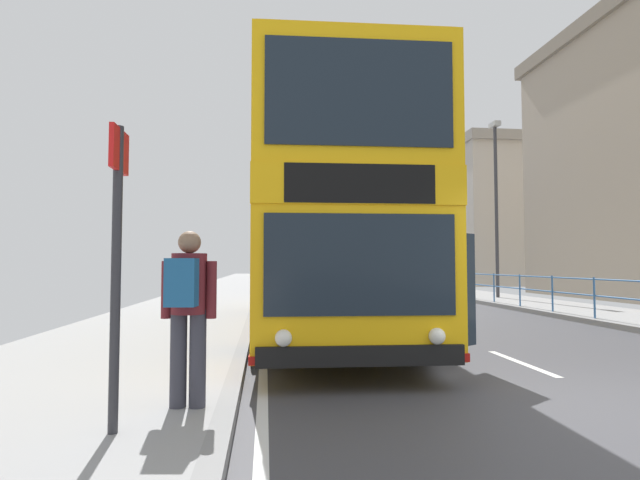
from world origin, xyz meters
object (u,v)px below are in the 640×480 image
object	(u,v)px
street_lamp_far_side	(496,195)
bare_tree_far_01	(383,242)
bus_stop_sign_near	(117,241)
background_building_01	(484,218)
bare_tree_far_00	(406,233)
double_decker_bus_main	(323,226)
background_bus_far_lane	(378,261)
pedestrian_companion	(188,303)

from	to	relation	value
street_lamp_far_side	bare_tree_far_01	bearing A→B (deg)	88.79
bus_stop_sign_near	background_building_01	xyz separation A→B (m)	(19.40, 34.79, 3.72)
bare_tree_far_00	double_decker_bus_main	bearing A→B (deg)	-111.00
background_bus_far_lane	pedestrian_companion	world-z (taller)	background_bus_far_lane
background_bus_far_lane	street_lamp_far_side	size ratio (longest dim) A/B	1.29
bus_stop_sign_near	background_bus_far_lane	bearing A→B (deg)	72.08
double_decker_bus_main	pedestrian_companion	distance (m)	6.36
bus_stop_sign_near	bare_tree_far_00	distance (m)	29.58
background_building_01	bare_tree_far_01	bearing A→B (deg)	162.75
pedestrian_companion	background_building_01	world-z (taller)	background_building_01
bus_stop_sign_near	bare_tree_far_00	size ratio (longest dim) A/B	0.37
double_decker_bus_main	background_bus_far_lane	xyz separation A→B (m)	(5.48, 18.13, -0.63)
double_decker_bus_main	bare_tree_far_01	bearing A→B (deg)	73.85
bare_tree_far_01	bus_stop_sign_near	bearing A→B (deg)	-106.99
background_bus_far_lane	street_lamp_far_side	distance (m)	10.10
double_decker_bus_main	bus_stop_sign_near	bearing A→B (deg)	-110.86
pedestrian_companion	street_lamp_far_side	distance (m)	18.40
pedestrian_companion	street_lamp_far_side	world-z (taller)	street_lamp_far_side
double_decker_bus_main	bare_tree_far_00	xyz separation A→B (m)	(8.07, 21.01, 1.25)
bare_tree_far_01	background_building_01	bearing A→B (deg)	-17.25
double_decker_bus_main	pedestrian_companion	size ratio (longest dim) A/B	6.13
pedestrian_companion	bus_stop_sign_near	bearing A→B (deg)	-127.24
bus_stop_sign_near	bare_tree_far_00	xyz separation A→B (m)	(10.56, 27.57, 1.90)
double_decker_bus_main	street_lamp_far_side	bearing A→B (deg)	46.41
bare_tree_far_00	pedestrian_companion	bearing A→B (deg)	-110.52
street_lamp_far_side	background_bus_far_lane	bearing A→B (deg)	107.65
double_decker_bus_main	background_building_01	bearing A→B (deg)	59.10
double_decker_bus_main	bare_tree_far_00	distance (m)	22.54
background_bus_far_lane	bare_tree_far_00	xyz separation A→B (m)	(2.58, 2.89, 1.88)
background_bus_far_lane	double_decker_bus_main	bearing A→B (deg)	-106.83
bare_tree_far_00	bare_tree_far_01	distance (m)	9.74
pedestrian_companion	bare_tree_far_00	world-z (taller)	bare_tree_far_00
street_lamp_far_side	bare_tree_far_00	size ratio (longest dim) A/B	1.09
pedestrian_companion	background_building_01	bearing A→B (deg)	61.02
background_building_01	pedestrian_companion	bearing A→B (deg)	-118.98
background_bus_far_lane	pedestrian_companion	bearing A→B (deg)	-107.32
pedestrian_companion	bare_tree_far_00	xyz separation A→B (m)	(10.08, 26.93, 2.47)
background_bus_far_lane	bus_stop_sign_near	xyz separation A→B (m)	(-7.98, -24.68, -0.02)
double_decker_bus_main	background_building_01	world-z (taller)	background_building_01
double_decker_bus_main	background_bus_far_lane	distance (m)	18.95
bare_tree_far_00	background_building_01	bearing A→B (deg)	39.27
double_decker_bus_main	bare_tree_far_01	world-z (taller)	bare_tree_far_01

